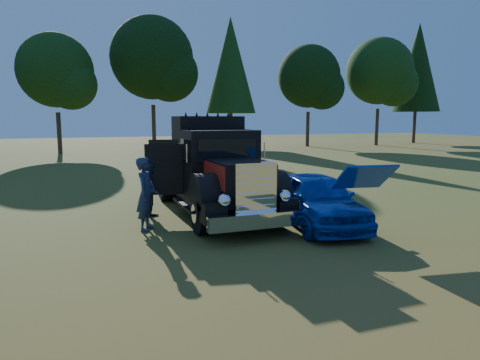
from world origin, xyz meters
name	(u,v)px	position (x,y,z in m)	size (l,w,h in m)	color
ground	(197,243)	(0.00, 0.00, 0.00)	(120.00, 120.00, 0.00)	#2F5218
treeline	(73,57)	(-2.56, 27.41, 7.70)	(72.10, 24.04, 13.84)	#2D2116
diamond_t_truck	(216,173)	(1.34, 2.75, 1.28)	(3.36, 7.16, 3.00)	black
hotrod_coupe	(317,199)	(3.53, 0.46, 0.74)	(2.39, 4.51, 1.89)	#0817B5
spectator_near	(146,194)	(-0.94, 1.59, 0.97)	(0.71, 0.47, 1.95)	#20264A
spectator_far	(152,190)	(-0.55, 3.01, 0.83)	(0.81, 0.63, 1.66)	#1C2E43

